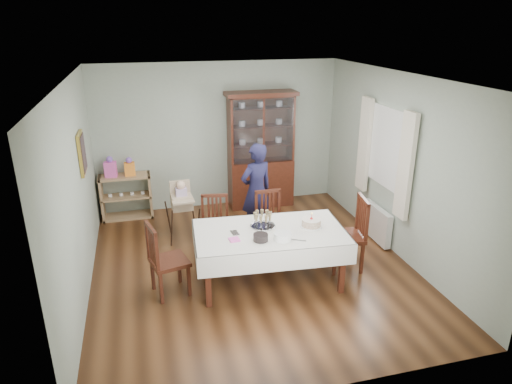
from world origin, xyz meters
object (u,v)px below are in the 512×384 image
object	(u,v)px
chair_far_left	(216,239)
chair_end_left	(169,273)
woman	(256,191)
high_chair	(183,216)
dining_table	(270,256)
gift_bag_orange	(130,167)
birthday_cake	(311,223)
chair_far_right	(271,234)
sideboard	(126,196)
chair_end_right	(346,247)
champagne_tray	(263,222)
china_cabinet	(261,149)
gift_bag_pink	(110,168)

from	to	relation	value
chair_far_left	chair_end_left	bearing A→B (deg)	-121.85
woman	high_chair	size ratio (longest dim) A/B	1.59
dining_table	gift_bag_orange	bearing A→B (deg)	123.17
birthday_cake	chair_far_right	bearing A→B (deg)	110.75
sideboard	birthday_cake	bearing A→B (deg)	-48.22
chair_far_right	chair_end_left	world-z (taller)	chair_end_left
chair_end_right	champagne_tray	distance (m)	1.33
sideboard	high_chair	world-z (taller)	high_chair
china_cabinet	chair_end_left	xyz separation A→B (m)	(-1.97, -2.68, -0.82)
dining_table	gift_bag_pink	xyz separation A→B (m)	(-2.10, 2.72, 0.58)
dining_table	chair_end_left	xyz separation A→B (m)	(-1.35, 0.05, -0.09)
sideboard	chair_end_right	world-z (taller)	chair_end_right
high_chair	sideboard	bearing A→B (deg)	125.82
dining_table	champagne_tray	distance (m)	0.47
chair_end_right	gift_bag_pink	size ratio (longest dim) A/B	2.87
china_cabinet	gift_bag_pink	world-z (taller)	china_cabinet
chair_far_left	woman	bearing A→B (deg)	45.75
chair_far_right	woman	world-z (taller)	woman
chair_end_left	champagne_tray	distance (m)	1.40
sideboard	gift_bag_pink	size ratio (longest dim) A/B	2.41
chair_end_right	china_cabinet	bearing A→B (deg)	-158.81
champagne_tray	gift_bag_pink	distance (m)	3.29
dining_table	birthday_cake	xyz separation A→B (m)	(0.58, -0.01, 0.43)
sideboard	champagne_tray	world-z (taller)	champagne_tray
champagne_tray	birthday_cake	bearing A→B (deg)	-14.74
chair_far_right	chair_far_left	bearing A→B (deg)	175.61
sideboard	chair_end_left	distance (m)	2.75
chair_end_left	sideboard	bearing A→B (deg)	-2.74
chair_far_left	champagne_tray	size ratio (longest dim) A/B	2.74
gift_bag_pink	chair_end_left	bearing A→B (deg)	-74.38
chair_far_left	gift_bag_orange	xyz separation A→B (m)	(-1.19, 1.84, 0.67)
sideboard	high_chair	size ratio (longest dim) A/B	0.91
woman	gift_bag_orange	distance (m)	2.36
woman	birthday_cake	world-z (taller)	woman
chair_far_left	gift_bag_pink	distance (m)	2.48
high_chair	birthday_cake	xyz separation A→B (m)	(1.58, -1.65, 0.43)
chair_far_left	high_chair	distance (m)	0.87
gift_bag_orange	chair_far_right	bearing A→B (deg)	-42.92
sideboard	chair_end_left	xyz separation A→B (m)	(0.53, -2.70, -0.10)
dining_table	china_cabinet	distance (m)	2.89
chair_far_left	dining_table	bearing A→B (deg)	-45.54
high_chair	chair_end_right	bearing A→B (deg)	-38.43
champagne_tray	birthday_cake	distance (m)	0.66
gift_bag_pink	sideboard	bearing A→B (deg)	5.30
china_cabinet	champagne_tray	distance (m)	2.67
sideboard	chair_far_left	distance (m)	2.27
chair_end_right	gift_bag_orange	world-z (taller)	gift_bag_orange
china_cabinet	champagne_tray	bearing A→B (deg)	-104.61
gift_bag_pink	gift_bag_orange	world-z (taller)	gift_bag_pink
chair_far_right	champagne_tray	xyz separation A→B (m)	(-0.32, -0.67, 0.54)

